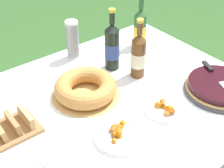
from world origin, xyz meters
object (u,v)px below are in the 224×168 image
at_px(bundt_cake, 86,88).
at_px(snack_plate_left, 118,135).
at_px(bread_board, 7,129).
at_px(snack_plate_near, 164,108).
at_px(cup_stack, 73,40).
at_px(berry_tart, 220,87).
at_px(cider_bottle_amber, 138,56).
at_px(cider_bottle_green, 140,28).
at_px(juice_bottle_red, 112,47).
at_px(serving_knife, 218,78).

distance_m(bundt_cake, snack_plate_left, 0.33).
bearing_deg(bread_board, snack_plate_near, -25.91).
bearing_deg(cup_stack, berry_tart, -61.99).
bearing_deg(cider_bottle_amber, cup_stack, 114.26).
bearing_deg(cup_stack, bundt_cake, -113.45).
bearing_deg(bread_board, berry_tart, -21.59).
bearing_deg(bread_board, cider_bottle_amber, -1.07).
bearing_deg(cider_bottle_green, juice_bottle_red, -162.08).
distance_m(bundt_cake, cider_bottle_green, 0.58).
height_order(cider_bottle_green, snack_plate_left, cider_bottle_green).
height_order(cup_stack, snack_plate_near, cup_stack).
bearing_deg(cup_stack, cider_bottle_amber, -65.74).
bearing_deg(snack_plate_left, juice_bottle_red, 54.72).
xyz_separation_m(cup_stack, snack_plate_near, (0.07, -0.66, -0.10)).
distance_m(bundt_cake, juice_bottle_red, 0.30).
relative_size(bundt_cake, cider_bottle_amber, 1.03).
xyz_separation_m(bundt_cake, bread_board, (-0.41, -0.01, -0.02)).
relative_size(cup_stack, cider_bottle_green, 0.72).
relative_size(bundt_cake, juice_bottle_red, 0.97).
bearing_deg(snack_plate_near, bundt_cake, 124.66).
bearing_deg(berry_tart, bundt_cake, 144.33).
xyz_separation_m(bundt_cake, snack_plate_near, (0.22, -0.32, -0.03)).
distance_m(berry_tart, serving_knife, 0.05).
bearing_deg(snack_plate_near, juice_bottle_red, 85.09).
distance_m(berry_tart, juice_bottle_red, 0.59).
bearing_deg(cup_stack, snack_plate_near, -84.01).
bearing_deg(cup_stack, serving_knife, -60.34).
distance_m(berry_tart, cider_bottle_amber, 0.43).
relative_size(cup_stack, snack_plate_left, 1.05).
xyz_separation_m(snack_plate_left, bread_board, (-0.36, 0.31, 0.01)).
bearing_deg(bread_board, snack_plate_left, -40.90).
bearing_deg(serving_knife, cup_stack, -125.72).
bearing_deg(bundt_cake, cup_stack, 66.55).
xyz_separation_m(cider_bottle_amber, snack_plate_left, (-0.37, -0.29, -0.11)).
bearing_deg(cider_bottle_green, serving_knife, -89.01).
distance_m(juice_bottle_red, snack_plate_left, 0.55).
bearing_deg(snack_plate_left, bread_board, 139.10).
distance_m(serving_knife, snack_plate_near, 0.34).
relative_size(berry_tart, bread_board, 1.34).
bearing_deg(berry_tart, cider_bottle_green, 89.78).
relative_size(snack_plate_near, bread_board, 0.74).
bearing_deg(snack_plate_near, snack_plate_left, -179.38).
bearing_deg(bread_board, bundt_cake, 1.58).
height_order(cup_stack, cider_bottle_green, cider_bottle_green).
bearing_deg(juice_bottle_red, serving_knife, -58.39).
relative_size(serving_knife, bundt_cake, 1.05).
xyz_separation_m(cider_bottle_green, bread_board, (-0.95, -0.22, -0.10)).
distance_m(berry_tart, cider_bottle_green, 0.60).
distance_m(cup_stack, cider_bottle_green, 0.41).
distance_m(bundt_cake, bread_board, 0.41).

